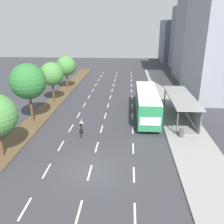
{
  "coord_description": "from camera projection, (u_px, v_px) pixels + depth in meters",
  "views": [
    {
      "loc": [
        2.91,
        -16.09,
        11.0
      ],
      "look_at": [
        1.01,
        10.56,
        1.2
      ],
      "focal_mm": 37.96,
      "sensor_mm": 36.0,
      "label": 1
    }
  ],
  "objects": [
    {
      "name": "ground_plane",
      "position": [
        90.0,
        171.0,
        19.05
      ],
      "size": [
        140.0,
        140.0,
        0.0
      ],
      "primitive_type": "plane",
      "color": "#38383D"
    },
    {
      "name": "median_strip",
      "position": [
        59.0,
        97.0,
        38.31
      ],
      "size": [
        2.6,
        52.0,
        0.12
      ],
      "primitive_type": "cube",
      "color": "brown",
      "rests_on": "ground"
    },
    {
      "name": "sidewalk_right",
      "position": [
        169.0,
        99.0,
        37.14
      ],
      "size": [
        4.5,
        52.0,
        0.15
      ],
      "primitive_type": "cube",
      "color": "gray",
      "rests_on": "ground"
    },
    {
      "name": "lane_divider_left",
      "position": [
        87.0,
        101.0,
        36.78
      ],
      "size": [
        0.14,
        48.38,
        0.01
      ],
      "color": "white",
      "rests_on": "ground"
    },
    {
      "name": "lane_divider_center",
      "position": [
        109.0,
        101.0,
        36.55
      ],
      "size": [
        0.14,
        48.38,
        0.01
      ],
      "color": "white",
      "rests_on": "ground"
    },
    {
      "name": "lane_divider_right",
      "position": [
        132.0,
        102.0,
        36.31
      ],
      "size": [
        0.14,
        48.38,
        0.01
      ],
      "color": "white",
      "rests_on": "ground"
    },
    {
      "name": "bus_shelter",
      "position": [
        182.0,
        105.0,
        28.79
      ],
      "size": [
        2.9,
        10.31,
        2.86
      ],
      "color": "gray",
      "rests_on": "sidewalk_right"
    },
    {
      "name": "bus",
      "position": [
        147.0,
        101.0,
        29.6
      ],
      "size": [
        2.54,
        11.29,
        3.37
      ],
      "color": "#28844C",
      "rests_on": "ground"
    },
    {
      "name": "cyclist",
      "position": [
        82.0,
        128.0,
        25.04
      ],
      "size": [
        0.46,
        1.82,
        1.71
      ],
      "color": "black",
      "rests_on": "ground"
    },
    {
      "name": "median_tree_second",
      "position": [
        28.0,
        81.0,
        26.79
      ],
      "size": [
        4.07,
        4.07,
        6.95
      ],
      "color": "brown",
      "rests_on": "median_strip"
    },
    {
      "name": "median_tree_third",
      "position": [
        52.0,
        74.0,
        34.44
      ],
      "size": [
        3.41,
        3.41,
        5.94
      ],
      "color": "brown",
      "rests_on": "median_strip"
    },
    {
      "name": "median_tree_fourth",
      "position": [
        66.0,
        66.0,
        41.9
      ],
      "size": [
        3.47,
        3.47,
        5.88
      ],
      "color": "brown",
      "rests_on": "median_strip"
    },
    {
      "name": "trash_bin",
      "position": [
        181.0,
        133.0,
        24.37
      ],
      "size": [
        0.52,
        0.52,
        0.85
      ],
      "primitive_type": "cylinder",
      "color": "#4C4C51",
      "rests_on": "sidewalk_right"
    },
    {
      "name": "building_near_right",
      "position": [
        222.0,
        41.0,
        36.58
      ],
      "size": [
        8.67,
        13.31,
        17.31
      ],
      "primitive_type": "cube",
      "color": "#8E939E",
      "rests_on": "ground"
    },
    {
      "name": "building_mid_right",
      "position": [
        205.0,
        25.0,
        46.34
      ],
      "size": [
        8.73,
        15.38,
        21.98
      ],
      "primitive_type": "cube",
      "color": "gray",
      "rests_on": "ground"
    },
    {
      "name": "building_far_right",
      "position": [
        196.0,
        39.0,
        59.11
      ],
      "size": [
        10.17,
        14.92,
        15.65
      ],
      "primitive_type": "cube",
      "color": "slate",
      "rests_on": "ground"
    },
    {
      "name": "building_tall_right",
      "position": [
        177.0,
        41.0,
        74.92
      ],
      "size": [
        9.6,
        13.1,
        12.49
      ],
      "primitive_type": "cube",
      "color": "slate",
      "rests_on": "ground"
    }
  ]
}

